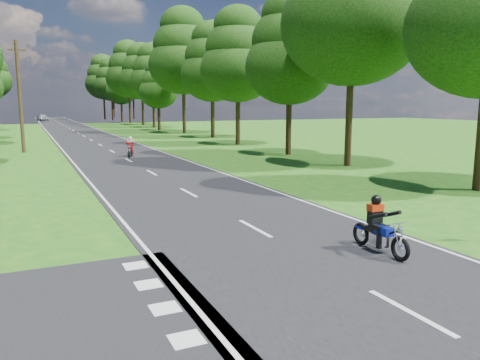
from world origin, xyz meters
name	(u,v)px	position (x,y,z in m)	size (l,w,h in m)	color
ground	(291,248)	(0.00, 0.00, 0.00)	(160.00, 160.00, 0.00)	#1B5A14
main_road	(78,133)	(0.00, 50.00, 0.01)	(7.00, 140.00, 0.02)	black
road_markings	(79,134)	(-0.14, 48.13, 0.02)	(7.40, 140.00, 0.01)	silver
treeline	(78,69)	(1.43, 60.06, 8.25)	(40.00, 115.35, 14.78)	black
telegraph_pole	(20,96)	(-6.00, 28.00, 4.07)	(1.20, 0.26, 8.00)	#382616
rider_near_blue	(380,224)	(1.76, -1.20, 0.71)	(0.55, 1.66, 1.38)	#0E1E9B
rider_far_red	(130,147)	(0.53, 21.88, 0.69)	(0.54, 1.62, 1.35)	#99140B
distant_car	(42,117)	(-2.48, 93.81, 0.72)	(1.65, 4.11, 1.40)	#B5B7BC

